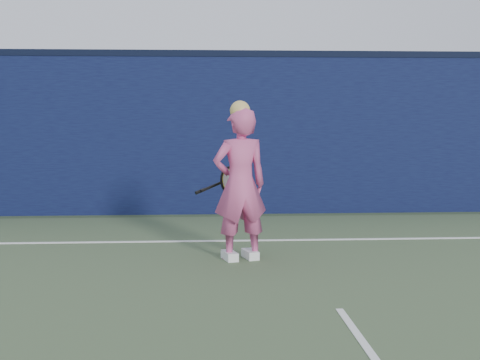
{
  "coord_description": "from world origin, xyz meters",
  "views": [
    {
      "loc": [
        -1.14,
        -4.3,
        1.62
      ],
      "look_at": [
        -0.7,
        2.95,
        0.89
      ],
      "focal_mm": 50.0,
      "sensor_mm": 36.0,
      "label": 1
    }
  ],
  "objects": [
    {
      "name": "racket",
      "position": [
        -0.82,
        3.42,
        0.83
      ],
      "size": [
        0.54,
        0.37,
        0.33
      ],
      "rotation": [
        0.0,
        0.0,
        0.47
      ],
      "color": "black",
      "rests_on": "ground"
    },
    {
      "name": "ground",
      "position": [
        0.0,
        0.0,
        0.0
      ],
      "size": [
        80.0,
        80.0,
        0.0
      ],
      "primitive_type": "plane",
      "color": "#37492D",
      "rests_on": "ground"
    },
    {
      "name": "wall_cap",
      "position": [
        0.0,
        6.5,
        2.55
      ],
      "size": [
        24.0,
        0.42,
        0.1
      ],
      "primitive_type": "cube",
      "color": "black",
      "rests_on": "backstop_wall"
    },
    {
      "name": "player",
      "position": [
        -0.7,
        2.95,
        0.84
      ],
      "size": [
        0.69,
        0.55,
        1.75
      ],
      "rotation": [
        0.0,
        0.0,
        3.41
      ],
      "color": "#CA4E86",
      "rests_on": "ground"
    },
    {
      "name": "backstop_wall",
      "position": [
        0.0,
        6.5,
        1.25
      ],
      "size": [
        24.0,
        0.4,
        2.5
      ],
      "primitive_type": "cube",
      "color": "black",
      "rests_on": "ground"
    }
  ]
}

